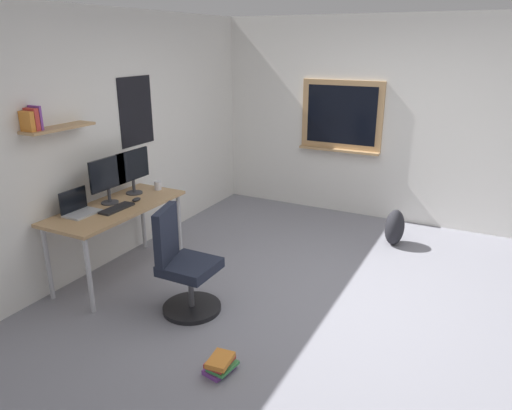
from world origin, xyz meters
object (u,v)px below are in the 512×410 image
desk (117,213)px  book_stack_on_floor (220,364)px  keyboard (117,208)px  computer_mouse (136,199)px  monitor_secondary (133,169)px  coffee_mug (158,186)px  monitor_primary (108,177)px  backpack (395,227)px  office_chair (183,268)px  laptop (79,208)px

desk → book_stack_on_floor: size_ratio=5.88×
keyboard → book_stack_on_floor: (-0.76, -1.60, -0.70)m
keyboard → computer_mouse: 0.28m
monitor_secondary → coffee_mug: (0.22, -0.13, -0.22)m
monitor_primary → coffee_mug: monitor_primary is taller
backpack → office_chair: bearing=149.7°
office_chair → computer_mouse: size_ratio=9.13×
book_stack_on_floor → office_chair: bearing=51.1°
backpack → book_stack_on_floor: 2.97m
desk → coffee_mug: 0.63m
computer_mouse → desk: bearing=159.3°
keyboard → computer_mouse: computer_mouse is taller
office_chair → computer_mouse: office_chair is taller
office_chair → monitor_secondary: (0.64, 1.06, 0.61)m
monitor_primary → computer_mouse: bearing=-46.3°
office_chair → keyboard: 0.96m
monitor_secondary → coffee_mug: 0.34m
monitor_primary → keyboard: bearing=-120.8°
desk → book_stack_on_floor: 1.97m
desk → monitor_primary: size_ratio=3.09×
office_chair → monitor_secondary: 1.38m
office_chair → laptop: 1.18m
office_chair → coffee_mug: office_chair is taller
monitor_primary → keyboard: monitor_primary is taller
office_chair → backpack: 2.69m
monitor_secondary → coffee_mug: size_ratio=5.04×
laptop → desk: bearing=-24.9°
coffee_mug → book_stack_on_floor: bearing=-131.3°
laptop → backpack: (2.39, -2.45, -0.59)m
monitor_primary → coffee_mug: size_ratio=5.04×
backpack → book_stack_on_floor: size_ratio=1.75×
computer_mouse → monitor_secondary: bearing=44.1°
laptop → computer_mouse: bearing=-23.3°
desk → book_stack_on_floor: desk is taller
monitor_primary → coffee_mug: bearing=-12.6°
desk → keyboard: size_ratio=3.88×
desk → monitor_secondary: bearing=14.4°
keyboard → book_stack_on_floor: 1.90m
monitor_primary → backpack: monitor_primary is taller
office_chair → keyboard: (0.18, 0.87, 0.35)m
office_chair → monitor_primary: bearing=75.0°
monitor_primary → office_chair: bearing=-105.0°
desk → book_stack_on_floor: (-0.83, -1.68, -0.61)m
monitor_secondary → book_stack_on_floor: size_ratio=1.90×
monitor_primary → book_stack_on_floor: monitor_primary is taller
monitor_secondary → keyboard: bearing=-158.9°
monitor_primary → monitor_secondary: same height
computer_mouse → backpack: size_ratio=0.24×
laptop → coffee_mug: 0.96m
book_stack_on_floor → backpack: bearing=-12.1°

